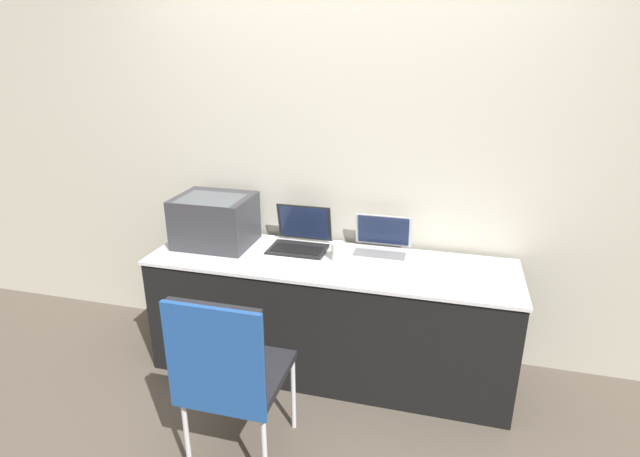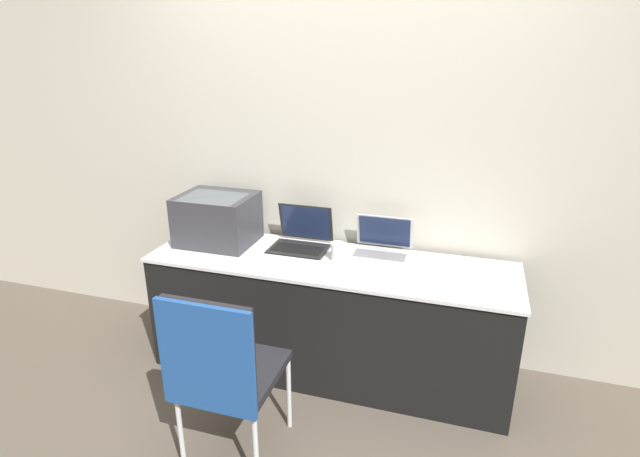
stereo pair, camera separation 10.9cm
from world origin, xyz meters
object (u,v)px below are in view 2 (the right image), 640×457
(coffee_cup, at_px, (338,251))
(chair, at_px, (220,365))
(printer, at_px, (217,217))
(external_keyboard, at_px, (291,263))
(laptop_left, at_px, (301,239))
(laptop_right, at_px, (382,247))

(coffee_cup, distance_m, chair, 0.97)
(printer, relative_size, external_keyboard, 1.03)
(laptop_left, height_order, laptop_right, laptop_left)
(laptop_right, height_order, coffee_cup, laptop_right)
(coffee_cup, bearing_deg, laptop_right, 34.42)
(external_keyboard, relative_size, chair, 0.48)
(laptop_right, height_order, external_keyboard, laptop_right)
(external_keyboard, height_order, coffee_cup, coffee_cup)
(printer, relative_size, laptop_right, 1.33)
(laptop_right, bearing_deg, chair, -115.54)
(printer, height_order, external_keyboard, printer)
(printer, bearing_deg, external_keyboard, -18.84)
(laptop_right, relative_size, chair, 0.37)
(chair, bearing_deg, external_keyboard, 86.37)
(chair, bearing_deg, laptop_right, 64.46)
(printer, height_order, laptop_left, printer)
(coffee_cup, bearing_deg, chair, -107.27)
(laptop_right, xyz_separation_m, chair, (-0.51, -1.06, -0.21))
(printer, height_order, chair, printer)
(laptop_right, xyz_separation_m, external_keyboard, (-0.46, -0.30, -0.04))
(coffee_cup, height_order, chair, chair)
(printer, height_order, coffee_cup, printer)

